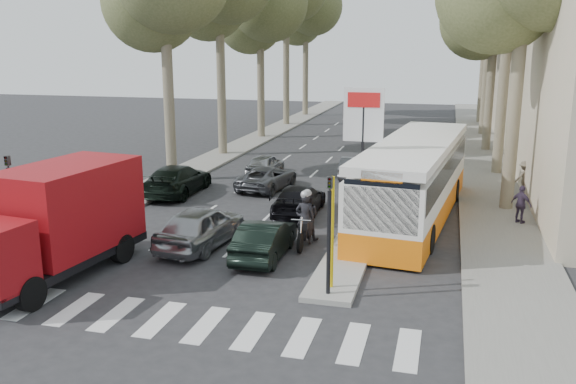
{
  "coord_description": "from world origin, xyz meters",
  "views": [
    {
      "loc": [
        6.31,
        -17.61,
        7.12
      ],
      "look_at": [
        0.49,
        4.45,
        1.6
      ],
      "focal_mm": 38.0,
      "sensor_mm": 36.0,
      "label": 1
    }
  ],
  "objects_px": {
    "motorcycle": "(306,219)",
    "red_truck": "(56,220)",
    "silver_hatchback": "(201,226)",
    "city_bus": "(415,178)",
    "dark_hatchback": "(265,239)"
  },
  "relations": [
    {
      "from": "silver_hatchback",
      "to": "city_bus",
      "type": "xyz_separation_m",
      "value": [
        7.18,
        5.59,
        1.0
      ]
    },
    {
      "from": "silver_hatchback",
      "to": "dark_hatchback",
      "type": "distance_m",
      "value": 2.6
    },
    {
      "from": "silver_hatchback",
      "to": "red_truck",
      "type": "height_order",
      "value": "red_truck"
    },
    {
      "from": "dark_hatchback",
      "to": "red_truck",
      "type": "relative_size",
      "value": 0.59
    },
    {
      "from": "dark_hatchback",
      "to": "motorcycle",
      "type": "distance_m",
      "value": 2.14
    },
    {
      "from": "motorcycle",
      "to": "dark_hatchback",
      "type": "bearing_deg",
      "value": -121.15
    },
    {
      "from": "red_truck",
      "to": "city_bus",
      "type": "xyz_separation_m",
      "value": [
        10.4,
        9.39,
        -0.06
      ]
    },
    {
      "from": "silver_hatchback",
      "to": "dark_hatchback",
      "type": "height_order",
      "value": "silver_hatchback"
    },
    {
      "from": "motorcycle",
      "to": "red_truck",
      "type": "bearing_deg",
      "value": -145.15
    },
    {
      "from": "red_truck",
      "to": "dark_hatchback",
      "type": "bearing_deg",
      "value": 36.44
    },
    {
      "from": "dark_hatchback",
      "to": "motorcycle",
      "type": "relative_size",
      "value": 1.63
    },
    {
      "from": "silver_hatchback",
      "to": "motorcycle",
      "type": "distance_m",
      "value": 3.82
    },
    {
      "from": "silver_hatchback",
      "to": "red_truck",
      "type": "bearing_deg",
      "value": 55.5
    },
    {
      "from": "city_bus",
      "to": "dark_hatchback",
      "type": "bearing_deg",
      "value": -120.75
    },
    {
      "from": "dark_hatchback",
      "to": "motorcycle",
      "type": "bearing_deg",
      "value": -119.77
    }
  ]
}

